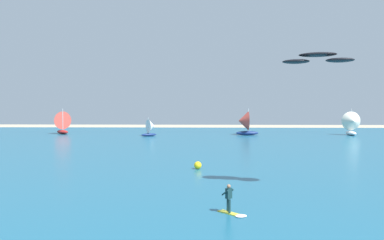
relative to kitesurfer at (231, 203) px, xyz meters
name	(u,v)px	position (x,y,z in m)	size (l,w,h in m)	color
ocean	(192,147)	(-3.22, 36.49, -0.65)	(160.00, 90.00, 0.10)	#1E607F
kitesurfer	(231,203)	(0.00, 0.00, 0.00)	(1.75, 1.81, 1.67)	yellow
kite	(318,58)	(6.47, 6.20, 8.87)	(5.17, 3.02, 0.75)	black
sailboat_mid_right	(61,122)	(-30.59, 59.87, 1.74)	(4.45, 4.56, 5.11)	maroon
sailboat_near_shore	(352,123)	(27.05, 56.97, 1.76)	(3.68, 4.37, 5.15)	white
sailboat_anchored_offshore	(151,127)	(-11.55, 54.36, 1.03)	(3.21, 2.89, 3.57)	navy
sailboat_far_left	(244,123)	(6.28, 57.19, 1.78)	(4.41, 3.72, 5.19)	navy
marker_buoy	(198,165)	(-2.13, 15.84, -0.24)	(0.72, 0.72, 0.72)	yellow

